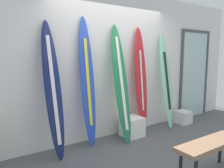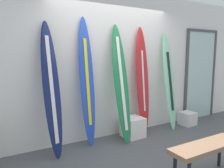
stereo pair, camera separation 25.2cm
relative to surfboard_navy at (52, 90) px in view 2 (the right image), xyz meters
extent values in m
cube|color=#4C4E52|center=(1.26, -0.92, -1.07)|extent=(8.00, 8.00, 0.04)
cube|color=white|center=(1.26, 0.38, 0.35)|extent=(7.20, 0.20, 2.80)
ellipsoid|color=#131F51|center=(0.00, 0.00, 0.01)|extent=(0.29, 0.50, 2.12)
cube|color=silver|center=(0.00, -0.03, 0.02)|extent=(0.08, 0.35, 1.63)
cone|color=black|center=(0.00, -0.14, -0.86)|extent=(0.07, 0.09, 0.11)
ellipsoid|color=blue|center=(0.64, 0.11, 0.07)|extent=(0.27, 0.33, 2.24)
cube|color=yellow|center=(0.64, 0.08, 0.08)|extent=(0.06, 0.19, 1.48)
cone|color=black|center=(0.64, 0.03, -0.85)|extent=(0.07, 0.08, 0.11)
ellipsoid|color=#1E7947|center=(1.26, -0.02, 0.03)|extent=(0.31, 0.55, 2.15)
cube|color=white|center=(1.26, -0.04, 0.04)|extent=(0.08, 0.39, 1.66)
cone|color=black|center=(1.26, -0.18, -0.86)|extent=(0.07, 0.09, 0.11)
ellipsoid|color=red|center=(1.83, 0.10, 0.02)|extent=(0.29, 0.30, 2.13)
cube|color=silver|center=(1.83, 0.07, 0.02)|extent=(0.04, 0.14, 1.20)
cone|color=black|center=(1.83, 0.04, -0.86)|extent=(0.07, 0.08, 0.11)
ellipsoid|color=#87D0A8|center=(2.49, 0.03, -0.02)|extent=(0.27, 0.46, 2.06)
cube|color=black|center=(2.49, 0.00, -0.01)|extent=(0.07, 0.24, 1.22)
cube|color=silver|center=(3.04, -0.02, -0.90)|extent=(0.32, 0.32, 0.29)
cube|color=white|center=(1.55, 0.00, -0.86)|extent=(0.39, 0.39, 0.38)
cube|color=silver|center=(3.76, 0.26, 0.02)|extent=(0.93, 0.02, 2.12)
cube|color=#47474C|center=(3.26, 0.26, 0.02)|extent=(0.06, 0.06, 2.12)
cube|color=#47474C|center=(4.26, 0.26, 0.02)|extent=(0.06, 0.06, 2.12)
cube|color=#47474C|center=(3.76, 0.26, 1.11)|extent=(1.05, 0.06, 0.06)
cube|color=#836148|center=(1.52, -1.66, -0.61)|extent=(1.10, 0.31, 0.06)
cylinder|color=black|center=(1.08, -1.55, -0.84)|extent=(0.04, 0.04, 0.40)
cylinder|color=black|center=(1.96, -1.55, -0.84)|extent=(0.04, 0.04, 0.40)
camera|label=1|loc=(-1.06, -3.23, 0.55)|focal=35.14mm
camera|label=2|loc=(-0.85, -3.36, 0.55)|focal=35.14mm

